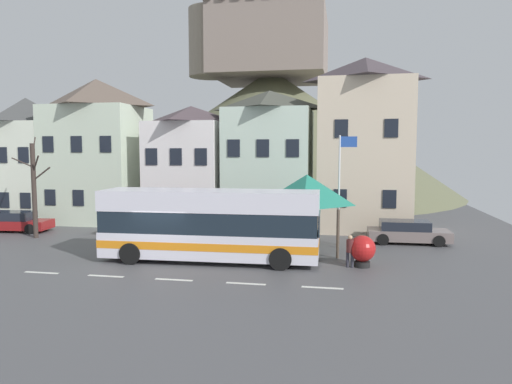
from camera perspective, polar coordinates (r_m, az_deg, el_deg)
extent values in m
cube|color=#4F4F53|center=(22.14, -11.62, -8.79)|extent=(40.00, 60.00, 0.06)
cube|color=silver|center=(22.35, -24.76, -8.94)|extent=(1.60, 0.20, 0.01)
cube|color=silver|center=(20.79, -17.90, -9.76)|extent=(1.60, 0.20, 0.01)
cube|color=silver|center=(19.57, -10.03, -10.52)|extent=(1.60, 0.20, 0.01)
cube|color=silver|center=(18.75, -1.25, -11.14)|extent=(1.60, 0.20, 0.01)
cube|color=silver|center=(18.40, 8.12, -11.51)|extent=(1.60, 0.20, 0.01)
cube|color=silver|center=(39.41, -26.08, 2.29)|extent=(5.10, 5.41, 7.31)
pyramid|color=#404141|center=(39.49, -26.34, 8.95)|extent=(5.10, 5.41, 1.87)
cube|color=black|center=(37.39, -28.46, -0.87)|extent=(0.80, 0.06, 1.10)
cube|color=black|center=(36.34, -26.38, -0.94)|extent=(0.80, 0.06, 1.10)
cube|color=black|center=(37.22, -28.67, 4.00)|extent=(0.80, 0.06, 1.10)
cube|color=black|center=(36.17, -26.58, 4.07)|extent=(0.80, 0.06, 1.10)
cube|color=beige|center=(36.28, -18.74, 3.20)|extent=(6.40, 5.49, 8.40)
pyramid|color=brown|center=(36.50, -18.98, 11.39)|extent=(6.40, 5.49, 2.00)
cube|color=black|center=(35.19, -23.88, -0.60)|extent=(0.80, 0.06, 1.10)
cube|color=black|center=(34.03, -20.92, -0.68)|extent=(0.80, 0.06, 1.10)
cube|color=black|center=(32.97, -17.76, -0.76)|extent=(0.80, 0.06, 1.10)
cube|color=black|center=(35.04, -24.10, 5.36)|extent=(0.80, 0.06, 1.10)
cube|color=black|center=(33.88, -21.12, 5.49)|extent=(0.80, 0.06, 1.10)
cube|color=black|center=(32.81, -17.93, 5.60)|extent=(0.80, 0.06, 1.10)
cube|color=white|center=(33.81, -7.86, 2.26)|extent=(5.07, 6.31, 7.18)
pyramid|color=#483B40|center=(33.86, -7.95, 9.36)|extent=(5.07, 6.31, 1.20)
cube|color=black|center=(31.59, -12.57, -1.42)|extent=(0.80, 0.06, 1.10)
cube|color=black|center=(30.97, -9.69, -1.50)|extent=(0.80, 0.06, 1.10)
cube|color=black|center=(30.42, -6.70, -1.58)|extent=(0.80, 0.06, 1.10)
cube|color=black|center=(31.39, -12.68, 4.25)|extent=(0.80, 0.06, 1.10)
cube|color=black|center=(30.77, -9.78, 4.28)|extent=(0.80, 0.06, 1.10)
cube|color=black|center=(30.22, -6.76, 4.31)|extent=(0.80, 0.06, 1.10)
cube|color=silver|center=(31.90, 1.64, 2.87)|extent=(5.62, 5.23, 7.99)
pyramid|color=#41443B|center=(32.05, 1.67, 11.19)|extent=(5.62, 5.23, 1.28)
cube|color=black|center=(29.83, -2.72, -1.31)|extent=(0.80, 0.06, 1.10)
cube|color=black|center=(29.46, 0.83, -1.38)|extent=(0.80, 0.06, 1.10)
cube|color=black|center=(29.20, 4.46, -1.46)|extent=(0.80, 0.06, 1.10)
cube|color=black|center=(29.64, -2.75, 5.38)|extent=(0.80, 0.06, 1.10)
cube|color=black|center=(29.26, 0.84, 5.39)|extent=(0.80, 0.06, 1.10)
cube|color=black|center=(29.00, 4.50, 5.38)|extent=(0.80, 0.06, 1.10)
cube|color=beige|center=(31.41, 13.04, 4.30)|extent=(5.84, 5.02, 9.74)
pyramid|color=#43393F|center=(31.83, 13.25, 14.44)|extent=(5.84, 5.02, 1.47)
cube|color=black|center=(28.99, 10.27, -0.74)|extent=(0.80, 0.06, 1.10)
cube|color=black|center=(29.12, 16.02, -0.83)|extent=(0.80, 0.06, 1.10)
cube|color=black|center=(28.87, 10.40, 7.65)|extent=(0.80, 0.06, 1.10)
cube|color=black|center=(29.00, 16.23, 7.52)|extent=(0.80, 0.06, 1.10)
cone|color=#5F6246|center=(56.37, 1.86, 7.32)|extent=(43.85, 43.85, 14.79)
cube|color=gray|center=(57.61, 1.89, 17.29)|extent=(12.80, 12.80, 7.54)
cylinder|color=gray|center=(55.90, -5.46, 17.66)|extent=(5.16, 5.16, 7.56)
cube|color=silver|center=(22.33, -5.65, -6.29)|extent=(10.30, 2.79, 1.19)
cube|color=orange|center=(22.32, -5.65, -6.14)|extent=(10.32, 2.81, 0.36)
cube|color=#19232D|center=(22.14, -5.67, -3.51)|extent=(10.20, 2.75, 1.00)
cube|color=silver|center=(22.02, -5.69, -1.01)|extent=(10.30, 2.79, 0.94)
cube|color=#19232D|center=(21.45, 7.76, -3.81)|extent=(0.12, 2.08, 0.96)
cylinder|color=black|center=(22.97, 3.61, -6.83)|extent=(1.01, 0.31, 1.00)
cylinder|color=black|center=(20.65, 3.00, -8.19)|extent=(1.01, 0.31, 1.00)
cylinder|color=black|center=(24.58, -12.86, -6.15)|extent=(1.01, 0.31, 1.00)
cylinder|color=black|center=(22.43, -15.12, -7.29)|extent=(1.01, 0.31, 1.00)
cylinder|color=#473D33|center=(26.54, 2.91, -3.66)|extent=(0.14, 0.14, 2.40)
cylinder|color=#473D33|center=(26.31, 10.07, -3.81)|extent=(0.14, 0.14, 2.40)
cylinder|color=#473D33|center=(23.32, 1.82, -4.89)|extent=(0.14, 0.14, 2.40)
cylinder|color=#473D33|center=(23.05, 9.98, -5.08)|extent=(0.14, 0.14, 2.40)
pyramid|color=#217A65|center=(24.50, 6.24, 0.29)|extent=(3.60, 3.60, 1.60)
cube|color=maroon|center=(34.07, -27.38, -3.52)|extent=(4.65, 2.13, 0.57)
cube|color=#1E232D|center=(34.12, -27.74, -2.58)|extent=(2.83, 1.75, 0.54)
cylinder|color=black|center=(34.02, -24.51, -3.67)|extent=(0.66, 0.26, 0.64)
cylinder|color=black|center=(32.63, -25.94, -4.09)|extent=(0.66, 0.26, 0.64)
cylinder|color=black|center=(35.58, -28.68, -3.47)|extent=(0.66, 0.26, 0.64)
cube|color=maroon|center=(29.89, -14.06, -4.21)|extent=(4.64, 2.08, 0.61)
cube|color=#1E232D|center=(29.70, -13.69, -3.20)|extent=(2.81, 1.75, 0.48)
cylinder|color=black|center=(29.92, -17.36, -4.60)|extent=(0.65, 0.24, 0.64)
cylinder|color=black|center=(31.37, -15.72, -4.11)|extent=(0.65, 0.24, 0.64)
cylinder|color=black|center=(28.48, -12.21, -4.96)|extent=(0.65, 0.24, 0.64)
cylinder|color=black|center=(30.00, -10.75, -4.42)|extent=(0.65, 0.24, 0.64)
cube|color=slate|center=(27.88, 18.15, -5.00)|extent=(4.52, 1.85, 0.59)
cube|color=#1E232D|center=(27.76, 17.72, -3.88)|extent=(2.72, 1.61, 0.51)
cylinder|color=black|center=(28.99, 20.81, -5.01)|extent=(0.64, 0.21, 0.64)
cylinder|color=black|center=(27.35, 21.49, -5.62)|extent=(0.64, 0.21, 0.64)
cylinder|color=black|center=(28.57, 14.94, -4.99)|extent=(0.64, 0.21, 0.64)
cylinder|color=black|center=(26.90, 15.27, -5.62)|extent=(0.64, 0.21, 0.64)
cylinder|color=#2D2D38|center=(21.57, 11.69, -8.07)|extent=(0.14, 0.14, 0.74)
cylinder|color=#2D2D38|center=(21.59, 11.14, -8.05)|extent=(0.14, 0.14, 0.74)
cylinder|color=#512323|center=(21.45, 11.44, -6.48)|extent=(0.34, 0.34, 0.57)
sphere|color=tan|center=(21.38, 11.46, -5.47)|extent=(0.20, 0.20, 0.20)
cylinder|color=black|center=(24.02, 5.61, -6.51)|extent=(0.13, 0.13, 0.84)
cylinder|color=black|center=(24.15, 5.28, -6.44)|extent=(0.13, 0.13, 0.84)
cylinder|color=#512323|center=(23.96, 5.46, -4.95)|extent=(0.30, 0.30, 0.56)
sphere|color=tan|center=(23.89, 5.46, -4.01)|extent=(0.23, 0.23, 0.23)
cube|color=#33473D|center=(27.23, 1.39, -5.03)|extent=(1.75, 0.45, 0.08)
cube|color=#33473D|center=(27.41, 1.47, -4.50)|extent=(1.75, 0.06, 0.40)
cube|color=#2D2D33|center=(27.41, -0.26, -5.44)|extent=(0.08, 0.36, 0.45)
cube|color=#2D2D33|center=(27.16, 3.05, -5.55)|extent=(0.08, 0.36, 0.45)
cylinder|color=silver|center=(25.34, 10.13, 0.01)|extent=(0.10, 0.10, 6.05)
cube|color=#264CA5|center=(25.24, 11.25, 6.05)|extent=(0.90, 0.03, 0.56)
cylinder|color=black|center=(21.83, 12.85, -8.59)|extent=(0.71, 0.71, 0.25)
sphere|color=#B21919|center=(21.67, 12.89, -6.75)|extent=(1.18, 1.18, 1.18)
cylinder|color=#382D28|center=(30.79, -25.52, 0.12)|extent=(0.28, 0.28, 5.66)
cylinder|color=#382D28|center=(31.28, -25.54, 5.13)|extent=(0.63, 1.14, 1.10)
cylinder|color=#382D28|center=(30.79, -26.68, 3.25)|extent=(1.07, 0.61, 0.62)
cylinder|color=#382D28|center=(30.30, -24.76, 2.04)|extent=(1.28, 0.26, 0.85)
cylinder|color=#382D28|center=(30.21, -25.35, 3.12)|extent=(0.92, 0.72, 1.03)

